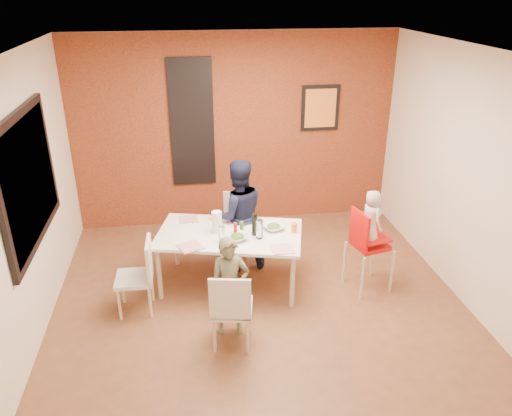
{
  "coord_description": "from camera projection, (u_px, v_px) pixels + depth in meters",
  "views": [
    {
      "loc": [
        -0.73,
        -4.52,
        3.28
      ],
      "look_at": [
        0.0,
        0.3,
        1.05
      ],
      "focal_mm": 35.0,
      "sensor_mm": 36.0,
      "label": 1
    }
  ],
  "objects": [
    {
      "name": "glassblock_strip",
      "position": [
        192.0,
        123.0,
        6.82
      ],
      "size": [
        0.55,
        0.03,
        1.7
      ],
      "primitive_type": "cube",
      "color": "silver",
      "rests_on": "wall_back"
    },
    {
      "name": "wine_glass_a",
      "position": [
        222.0,
        234.0,
        5.41
      ],
      "size": [
        0.07,
        0.07,
        0.19
      ],
      "primitive_type": "cylinder",
      "color": "white",
      "rests_on": "dining_table"
    },
    {
      "name": "toddler",
      "position": [
        371.0,
        218.0,
        5.49
      ],
      "size": [
        0.26,
        0.35,
        0.63
      ],
      "primitive_type": "imported",
      "rotation": [
        0.0,
        0.0,
        1.79
      ],
      "color": "beige",
      "rests_on": "high_chair"
    },
    {
      "name": "condiment_red",
      "position": [
        235.0,
        229.0,
        5.56
      ],
      "size": [
        0.04,
        0.04,
        0.15
      ],
      "primitive_type": "cylinder",
      "color": "red",
      "rests_on": "dining_table"
    },
    {
      "name": "condiment_brown",
      "position": [
        242.0,
        227.0,
        5.64
      ],
      "size": [
        0.03,
        0.03,
        0.13
      ],
      "primitive_type": "cylinder",
      "color": "brown",
      "rests_on": "dining_table"
    },
    {
      "name": "plate_far_mid",
      "position": [
        234.0,
        218.0,
        5.98
      ],
      "size": [
        0.22,
        0.22,
        0.01
      ],
      "primitive_type": "cube",
      "rotation": [
        0.0,
        0.0,
        -0.03
      ],
      "color": "silver",
      "rests_on": "dining_table"
    },
    {
      "name": "wine_glass_b",
      "position": [
        260.0,
        229.0,
        5.49
      ],
      "size": [
        0.08,
        0.08,
        0.22
      ],
      "primitive_type": "cylinder",
      "color": "white",
      "rests_on": "dining_table"
    },
    {
      "name": "wall_back",
      "position": [
        235.0,
        132.0,
        6.99
      ],
      "size": [
        4.5,
        0.02,
        2.7
      ],
      "primitive_type": "cube",
      "color": "#F3E4C9",
      "rests_on": "ground"
    },
    {
      "name": "salad_bowl_b",
      "position": [
        274.0,
        227.0,
        5.72
      ],
      "size": [
        0.3,
        0.3,
        0.06
      ],
      "primitive_type": "imported",
      "rotation": [
        0.0,
        0.0,
        0.31
      ],
      "color": "white",
      "rests_on": "dining_table"
    },
    {
      "name": "chair_far",
      "position": [
        238.0,
        223.0,
        6.32
      ],
      "size": [
        0.5,
        0.5,
        0.86
      ],
      "rotation": [
        0.0,
        0.0,
        -0.3
      ],
      "color": "silver",
      "rests_on": "ground"
    },
    {
      "name": "plate_near_left",
      "position": [
        190.0,
        247.0,
        5.34
      ],
      "size": [
        0.31,
        0.31,
        0.01
      ],
      "primitive_type": "cube",
      "rotation": [
        0.0,
        0.0,
        0.39
      ],
      "color": "silver",
      "rests_on": "dining_table"
    },
    {
      "name": "art_print_canvas",
      "position": [
        320.0,
        108.0,
        6.98
      ],
      "size": [
        0.44,
        0.01,
        0.54
      ],
      "primitive_type": "cube",
      "color": "orange",
      "rests_on": "wall_back"
    },
    {
      "name": "brick_accent_wall",
      "position": [
        235.0,
        132.0,
        6.97
      ],
      "size": [
        4.5,
        0.02,
        2.7
      ],
      "primitive_type": "cube",
      "color": "maroon",
      "rests_on": "ground"
    },
    {
      "name": "plate_near_right",
      "position": [
        282.0,
        249.0,
        5.3
      ],
      "size": [
        0.23,
        0.23,
        0.01
      ],
      "primitive_type": "cube",
      "rotation": [
        0.0,
        0.0,
        0.02
      ],
      "color": "white",
      "rests_on": "dining_table"
    },
    {
      "name": "child_near",
      "position": [
        230.0,
        287.0,
        4.9
      ],
      "size": [
        0.4,
        0.28,
        1.06
      ],
      "primitive_type": "imported",
      "rotation": [
        0.0,
        0.0,
        -0.05
      ],
      "color": "#5D5C42",
      "rests_on": "ground"
    },
    {
      "name": "chair_left",
      "position": [
        141.0,
        272.0,
        5.27
      ],
      "size": [
        0.4,
        0.4,
        0.84
      ],
      "rotation": [
        0.0,
        0.0,
        4.69
      ],
      "color": "silver",
      "rests_on": "ground"
    },
    {
      "name": "art_print_frame",
      "position": [
        320.0,
        108.0,
        6.99
      ],
      "size": [
        0.54,
        0.03,
        0.64
      ],
      "primitive_type": "cube",
      "color": "black",
      "rests_on": "wall_back"
    },
    {
      "name": "salad_bowl_a",
      "position": [
        237.0,
        237.0,
        5.49
      ],
      "size": [
        0.29,
        0.29,
        0.06
      ],
      "primitive_type": "imported",
      "rotation": [
        0.0,
        0.0,
        0.29
      ],
      "color": "white",
      "rests_on": "dining_table"
    },
    {
      "name": "dining_table",
      "position": [
        229.0,
        238.0,
        5.67
      ],
      "size": [
        1.79,
        1.27,
        0.67
      ],
      "rotation": [
        0.0,
        0.0,
        -0.25
      ],
      "color": "white",
      "rests_on": "ground"
    },
    {
      "name": "high_chair",
      "position": [
        367.0,
        243.0,
        5.6
      ],
      "size": [
        0.5,
        0.5,
        1.0
      ],
      "rotation": [
        0.0,
        0.0,
        1.8
      ],
      "color": "red",
      "rests_on": "ground"
    },
    {
      "name": "wall_right",
      "position": [
        470.0,
        181.0,
        5.27
      ],
      "size": [
        0.02,
        4.5,
        2.7
      ],
      "primitive_type": "cube",
      "color": "#F3E4C9",
      "rests_on": "ground"
    },
    {
      "name": "condiment_green",
      "position": [
        241.0,
        228.0,
        5.6
      ],
      "size": [
        0.04,
        0.04,
        0.14
      ],
      "primitive_type": "cylinder",
      "color": "#307426",
      "rests_on": "dining_table"
    },
    {
      "name": "plate_far_left",
      "position": [
        189.0,
        219.0,
        5.96
      ],
      "size": [
        0.22,
        0.22,
        0.01
      ],
      "primitive_type": "cube",
      "rotation": [
        0.0,
        0.0,
        0.05
      ],
      "color": "silver",
      "rests_on": "dining_table"
    },
    {
      "name": "wine_bottle",
      "position": [
        255.0,
        224.0,
        5.56
      ],
      "size": [
        0.07,
        0.07,
        0.26
      ],
      "primitive_type": "cylinder",
      "color": "black",
      "rests_on": "dining_table"
    },
    {
      "name": "ground",
      "position": [
        260.0,
        305.0,
        5.53
      ],
      "size": [
        4.5,
        4.5,
        0.0
      ],
      "primitive_type": "plane",
      "color": "brown",
      "rests_on": "ground"
    },
    {
      "name": "paper_towel_roll",
      "position": [
        217.0,
        222.0,
        5.61
      ],
      "size": [
        0.11,
        0.11,
        0.26
      ],
      "primitive_type": "cylinder",
      "color": "white",
      "rests_on": "dining_table"
    },
    {
      "name": "chair_near",
      "position": [
        231.0,
        307.0,
        4.72
      ],
      "size": [
        0.45,
        0.45,
        0.84
      ],
      "rotation": [
        0.0,
        0.0,
        2.95
      ],
      "color": "beige",
      "rests_on": "ground"
    },
    {
      "name": "wall_front",
      "position": [
        320.0,
        339.0,
        2.94
      ],
      "size": [
        4.5,
        0.02,
        2.7
      ],
      "primitive_type": "cube",
      "color": "#F3E4C9",
      "rests_on": "ground"
    },
    {
      "name": "ceiling",
      "position": [
        261.0,
        52.0,
        4.41
      ],
      "size": [
        4.5,
        4.5,
        0.02
      ],
      "primitive_type": "cube",
      "color": "white",
      "rests_on": "wall_back"
    },
    {
      "name": "picture_window_pane",
      "position": [
        30.0,
        179.0,
        4.76
      ],
      "size": [
        0.02,
        1.55,
        1.15
      ],
      "primitive_type": "cube",
      "color": "black",
      "rests_on": "wall_left"
    },
    {
      "name": "picture_window_frame",
      "position": [
        28.0,
        179.0,
        4.76
      ],
      "size": [
        0.05,
        1.7,
        1.3
      ],
      "primitive_type": "cube",
      "color": "black",
      "rests_on": "wall_left"
    },
    {
      "name": "wall_left",
      "position": [
        23.0,
        207.0,
        4.66
      ],
      "size": [
        0.02,
        4.5,
        2.7
      ],
      "primitive_type": "cube",
      "color": "#F3E4C9",
      "rests_on": "ground"
    },
    {
      "name": "glassblock_surround",
      "position": [
        192.0,
        123.0,
        6.81
      ],
      "size": [
        0.6,
        0.03,
        1.76
      ],
      "primitive_type": "cube",
      "color": "black",
      "rests_on": "wall_back"
    },
    {
      "name": "child_far",
      "position": [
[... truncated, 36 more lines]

